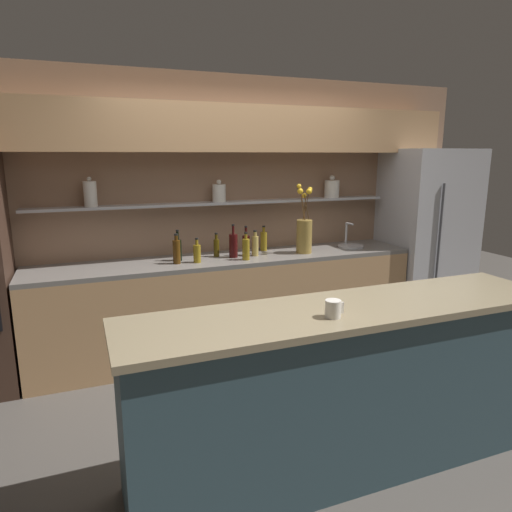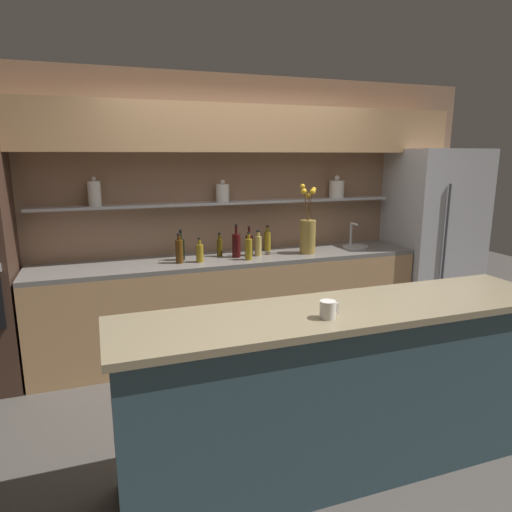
{
  "view_description": "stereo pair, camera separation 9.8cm",
  "coord_description": "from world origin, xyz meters",
  "px_view_note": "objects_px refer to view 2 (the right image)",
  "views": [
    {
      "loc": [
        -1.39,
        -2.73,
        1.86
      ],
      "look_at": [
        -0.21,
        0.3,
        1.13
      ],
      "focal_mm": 32.0,
      "sensor_mm": 36.0,
      "label": 1
    },
    {
      "loc": [
        -1.3,
        -2.76,
        1.86
      ],
      "look_at": [
        -0.21,
        0.3,
        1.13
      ],
      "focal_mm": 32.0,
      "sensor_mm": 36.0,
      "label": 2
    }
  ],
  "objects_px": {
    "flower_vase": "(308,233)",
    "coffee_mug": "(328,310)",
    "sink_fixture": "(355,245)",
    "bottle_oil_3": "(249,249)",
    "bottle_wine_4": "(236,245)",
    "bottle_spirit_5": "(258,245)",
    "bottle_oil_8": "(267,241)",
    "refrigerator": "(433,239)",
    "bottle_wine_1": "(249,245)",
    "bottle_oil_7": "(220,247)",
    "bottle_spirit_6": "(179,251)",
    "bottle_oil_2": "(200,253)",
    "bottle_wine_0": "(181,249)"
  },
  "relations": [
    {
      "from": "bottle_oil_8",
      "to": "coffee_mug",
      "type": "relative_size",
      "value": 2.4
    },
    {
      "from": "flower_vase",
      "to": "coffee_mug",
      "type": "height_order",
      "value": "flower_vase"
    },
    {
      "from": "refrigerator",
      "to": "bottle_oil_7",
      "type": "height_order",
      "value": "refrigerator"
    },
    {
      "from": "sink_fixture",
      "to": "bottle_wine_0",
      "type": "relative_size",
      "value": 0.93
    },
    {
      "from": "bottle_wine_1",
      "to": "refrigerator",
      "type": "bearing_deg",
      "value": -1.76
    },
    {
      "from": "bottle_wine_1",
      "to": "bottle_oil_7",
      "type": "xyz_separation_m",
      "value": [
        -0.28,
        0.05,
        -0.01
      ]
    },
    {
      "from": "bottle_wine_1",
      "to": "bottle_oil_8",
      "type": "bearing_deg",
      "value": 31.11
    },
    {
      "from": "bottle_spirit_5",
      "to": "bottle_oil_8",
      "type": "relative_size",
      "value": 0.97
    },
    {
      "from": "bottle_spirit_5",
      "to": "coffee_mug",
      "type": "xyz_separation_m",
      "value": [
        -0.32,
        -1.97,
        0.05
      ]
    },
    {
      "from": "bottle_wine_1",
      "to": "bottle_oil_2",
      "type": "bearing_deg",
      "value": -166.52
    },
    {
      "from": "bottle_wine_1",
      "to": "bottle_spirit_5",
      "type": "distance_m",
      "value": 0.09
    },
    {
      "from": "sink_fixture",
      "to": "bottle_oil_3",
      "type": "height_order",
      "value": "bottle_oil_3"
    },
    {
      "from": "bottle_spirit_6",
      "to": "coffee_mug",
      "type": "bearing_deg",
      "value": -77.29
    },
    {
      "from": "bottle_wine_0",
      "to": "bottle_oil_3",
      "type": "relative_size",
      "value": 1.11
    },
    {
      "from": "flower_vase",
      "to": "coffee_mug",
      "type": "xyz_separation_m",
      "value": [
        -0.82,
        -1.92,
        -0.05
      ]
    },
    {
      "from": "refrigerator",
      "to": "bottle_oil_2",
      "type": "distance_m",
      "value": 2.6
    },
    {
      "from": "flower_vase",
      "to": "bottle_spirit_5",
      "type": "distance_m",
      "value": 0.5
    },
    {
      "from": "flower_vase",
      "to": "bottle_oil_7",
      "type": "height_order",
      "value": "flower_vase"
    },
    {
      "from": "bottle_spirit_6",
      "to": "bottle_oil_7",
      "type": "bearing_deg",
      "value": 20.27
    },
    {
      "from": "refrigerator",
      "to": "bottle_wine_0",
      "type": "distance_m",
      "value": 2.74
    },
    {
      "from": "refrigerator",
      "to": "bottle_oil_8",
      "type": "xyz_separation_m",
      "value": [
        -1.85,
        0.21,
        0.06
      ]
    },
    {
      "from": "bottle_wine_4",
      "to": "bottle_spirit_6",
      "type": "xyz_separation_m",
      "value": [
        -0.54,
        -0.06,
        -0.0
      ]
    },
    {
      "from": "flower_vase",
      "to": "bottle_spirit_5",
      "type": "relative_size",
      "value": 2.75
    },
    {
      "from": "bottle_spirit_6",
      "to": "bottle_spirit_5",
      "type": "bearing_deg",
      "value": 3.63
    },
    {
      "from": "bottle_wine_1",
      "to": "bottle_spirit_6",
      "type": "height_order",
      "value": "bottle_wine_1"
    },
    {
      "from": "bottle_oil_3",
      "to": "bottle_spirit_5",
      "type": "relative_size",
      "value": 1.05
    },
    {
      "from": "refrigerator",
      "to": "coffee_mug",
      "type": "bearing_deg",
      "value": -140.11
    },
    {
      "from": "refrigerator",
      "to": "bottle_oil_8",
      "type": "height_order",
      "value": "refrigerator"
    },
    {
      "from": "bottle_oil_3",
      "to": "bottle_spirit_5",
      "type": "xyz_separation_m",
      "value": [
        0.14,
        0.13,
        -0.0
      ]
    },
    {
      "from": "sink_fixture",
      "to": "bottle_wine_4",
      "type": "relative_size",
      "value": 0.84
    },
    {
      "from": "bottle_oil_2",
      "to": "bottle_wine_0",
      "type": "bearing_deg",
      "value": 136.37
    },
    {
      "from": "refrigerator",
      "to": "flower_vase",
      "type": "relative_size",
      "value": 2.86
    },
    {
      "from": "flower_vase",
      "to": "bottle_oil_8",
      "type": "bearing_deg",
      "value": 143.22
    },
    {
      "from": "refrigerator",
      "to": "bottle_spirit_6",
      "type": "relative_size",
      "value": 7.2
    },
    {
      "from": "bottle_wine_1",
      "to": "bottle_oil_2",
      "type": "distance_m",
      "value": 0.52
    },
    {
      "from": "flower_vase",
      "to": "bottle_oil_7",
      "type": "xyz_separation_m",
      "value": [
        -0.84,
        0.15,
        -0.11
      ]
    },
    {
      "from": "refrigerator",
      "to": "bottle_wine_1",
      "type": "bearing_deg",
      "value": 178.24
    },
    {
      "from": "flower_vase",
      "to": "bottle_oil_7",
      "type": "bearing_deg",
      "value": 169.92
    },
    {
      "from": "coffee_mug",
      "to": "refrigerator",
      "type": "bearing_deg",
      "value": 39.89
    },
    {
      "from": "bottle_oil_3",
      "to": "bottle_wine_4",
      "type": "distance_m",
      "value": 0.16
    },
    {
      "from": "bottle_wine_0",
      "to": "bottle_oil_7",
      "type": "height_order",
      "value": "bottle_wine_0"
    },
    {
      "from": "flower_vase",
      "to": "bottle_wine_1",
      "type": "xyz_separation_m",
      "value": [
        -0.57,
        0.1,
        -0.09
      ]
    },
    {
      "from": "bottle_wine_4",
      "to": "coffee_mug",
      "type": "height_order",
      "value": "bottle_wine_4"
    },
    {
      "from": "bottle_wine_0",
      "to": "bottle_oil_7",
      "type": "bearing_deg",
      "value": 5.84
    },
    {
      "from": "bottle_oil_8",
      "to": "bottle_wine_1",
      "type": "bearing_deg",
      "value": -148.89
    },
    {
      "from": "bottle_spirit_5",
      "to": "bottle_oil_8",
      "type": "xyz_separation_m",
      "value": [
        0.17,
        0.2,
        -0.0
      ]
    },
    {
      "from": "sink_fixture",
      "to": "bottle_wine_0",
      "type": "height_order",
      "value": "bottle_wine_0"
    },
    {
      "from": "sink_fixture",
      "to": "coffee_mug",
      "type": "bearing_deg",
      "value": -124.92
    },
    {
      "from": "refrigerator",
      "to": "flower_vase",
      "type": "distance_m",
      "value": 1.53
    },
    {
      "from": "coffee_mug",
      "to": "bottle_oil_8",
      "type": "bearing_deg",
      "value": 77.22
    }
  ]
}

